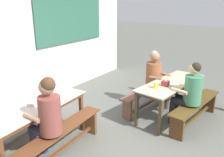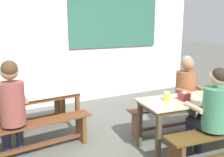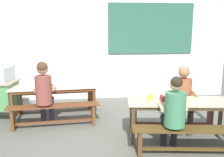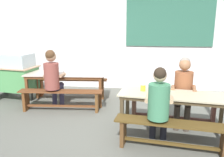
{
  "view_description": "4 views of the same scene",
  "coord_description": "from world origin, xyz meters",
  "px_view_note": "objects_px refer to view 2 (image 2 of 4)",
  "views": [
    {
      "loc": [
        -3.33,
        -1.96,
        2.37
      ],
      "look_at": [
        0.0,
        0.29,
        1.05
      ],
      "focal_mm": 38.89,
      "sensor_mm": 36.0,
      "label": 1
    },
    {
      "loc": [
        -1.55,
        -2.81,
        1.79
      ],
      "look_at": [
        0.1,
        0.25,
        1.04
      ],
      "focal_mm": 39.46,
      "sensor_mm": 36.0,
      "label": 2
    },
    {
      "loc": [
        -0.41,
        -4.52,
        2.06
      ],
      "look_at": [
        0.15,
        0.65,
        0.97
      ],
      "focal_mm": 41.04,
      "sensor_mm": 36.0,
      "label": 3
    },
    {
      "loc": [
        0.69,
        -4.31,
        1.94
      ],
      "look_at": [
        0.13,
        0.2,
        0.86
      ],
      "focal_mm": 38.17,
      "sensor_mm": 36.0,
      "label": 4
    }
  ],
  "objects_px": {
    "bench_near_back": "(175,113)",
    "person_left_back_turned": "(12,103)",
    "bench_far_front": "(29,134)",
    "dining_table_far": "(18,100)",
    "person_near_front": "(211,110)",
    "person_right_near_table": "(188,89)",
    "soup_bowl": "(18,93)",
    "dining_table_near": "(199,103)",
    "bench_far_back": "(12,112)",
    "tissue_box": "(184,96)",
    "condiment_jar": "(167,96)"
  },
  "relations": [
    {
      "from": "dining_table_far",
      "to": "bench_far_front",
      "type": "xyz_separation_m",
      "value": [
        0.04,
        -0.55,
        -0.36
      ]
    },
    {
      "from": "bench_near_back",
      "to": "person_left_back_turned",
      "type": "bearing_deg",
      "value": 171.49
    },
    {
      "from": "dining_table_far",
      "to": "tissue_box",
      "type": "xyz_separation_m",
      "value": [
        2.07,
        -1.4,
        0.12
      ]
    },
    {
      "from": "bench_far_front",
      "to": "tissue_box",
      "type": "xyz_separation_m",
      "value": [
        2.03,
        -0.86,
        0.49
      ]
    },
    {
      "from": "bench_far_front",
      "to": "bench_near_back",
      "type": "distance_m",
      "value": 2.4
    },
    {
      "from": "person_left_back_turned",
      "to": "soup_bowl",
      "type": "distance_m",
      "value": 0.53
    },
    {
      "from": "tissue_box",
      "to": "bench_far_back",
      "type": "bearing_deg",
      "value": 137.26
    },
    {
      "from": "dining_table_near",
      "to": "person_left_back_turned",
      "type": "bearing_deg",
      "value": 159.53
    },
    {
      "from": "bench_far_front",
      "to": "soup_bowl",
      "type": "xyz_separation_m",
      "value": [
        -0.02,
        0.55,
        0.46
      ]
    },
    {
      "from": "tissue_box",
      "to": "soup_bowl",
      "type": "xyz_separation_m",
      "value": [
        -2.05,
        1.41,
        -0.03
      ]
    },
    {
      "from": "dining_table_far",
      "to": "condiment_jar",
      "type": "height_order",
      "value": "condiment_jar"
    },
    {
      "from": "person_right_near_table",
      "to": "person_left_back_turned",
      "type": "distance_m",
      "value": 2.76
    },
    {
      "from": "dining_table_near",
      "to": "bench_far_back",
      "type": "relative_size",
      "value": 1.0
    },
    {
      "from": "bench_near_back",
      "to": "person_right_near_table",
      "type": "height_order",
      "value": "person_right_near_table"
    },
    {
      "from": "dining_table_far",
      "to": "bench_far_back",
      "type": "height_order",
      "value": "dining_table_far"
    },
    {
      "from": "bench_far_front",
      "to": "person_left_back_turned",
      "type": "xyz_separation_m",
      "value": [
        -0.18,
        0.05,
        0.47
      ]
    },
    {
      "from": "bench_near_back",
      "to": "dining_table_far",
      "type": "bearing_deg",
      "value": 159.91
    },
    {
      "from": "condiment_jar",
      "to": "bench_near_back",
      "type": "bearing_deg",
      "value": 35.89
    },
    {
      "from": "bench_far_front",
      "to": "person_right_near_table",
      "type": "distance_m",
      "value": 2.61
    },
    {
      "from": "bench_far_back",
      "to": "person_left_back_turned",
      "type": "relative_size",
      "value": 1.4
    },
    {
      "from": "person_near_front",
      "to": "person_right_near_table",
      "type": "xyz_separation_m",
      "value": [
        0.51,
        0.91,
        0.01
      ]
    },
    {
      "from": "person_near_front",
      "to": "condiment_jar",
      "type": "relative_size",
      "value": 10.4
    },
    {
      "from": "person_right_near_table",
      "to": "dining_table_near",
      "type": "bearing_deg",
      "value": -117.48
    },
    {
      "from": "bench_near_back",
      "to": "soup_bowl",
      "type": "bearing_deg",
      "value": 159.65
    },
    {
      "from": "person_left_back_turned",
      "to": "tissue_box",
      "type": "bearing_deg",
      "value": -22.23
    },
    {
      "from": "dining_table_near",
      "to": "bench_near_back",
      "type": "distance_m",
      "value": 0.65
    },
    {
      "from": "dining_table_near",
      "to": "tissue_box",
      "type": "distance_m",
      "value": 0.31
    },
    {
      "from": "bench_far_front",
      "to": "dining_table_far",
      "type": "bearing_deg",
      "value": 94.37
    },
    {
      "from": "bench_near_back",
      "to": "soup_bowl",
      "type": "relative_size",
      "value": 11.12
    },
    {
      "from": "condiment_jar",
      "to": "person_near_front",
      "type": "bearing_deg",
      "value": -67.07
    },
    {
      "from": "bench_far_back",
      "to": "tissue_box",
      "type": "xyz_separation_m",
      "value": [
        2.11,
        -1.95,
        0.49
      ]
    },
    {
      "from": "dining_table_near",
      "to": "soup_bowl",
      "type": "bearing_deg",
      "value": 148.37
    },
    {
      "from": "bench_far_front",
      "to": "person_left_back_turned",
      "type": "height_order",
      "value": "person_left_back_turned"
    },
    {
      "from": "person_near_front",
      "to": "person_right_near_table",
      "type": "height_order",
      "value": "person_right_near_table"
    },
    {
      "from": "person_near_front",
      "to": "tissue_box",
      "type": "height_order",
      "value": "person_near_front"
    },
    {
      "from": "bench_near_back",
      "to": "tissue_box",
      "type": "distance_m",
      "value": 0.79
    },
    {
      "from": "person_near_front",
      "to": "condiment_jar",
      "type": "distance_m",
      "value": 0.62
    },
    {
      "from": "bench_far_back",
      "to": "bench_near_back",
      "type": "xyz_separation_m",
      "value": [
        2.46,
        -1.43,
        0.0
      ]
    },
    {
      "from": "person_near_front",
      "to": "person_left_back_turned",
      "type": "bearing_deg",
      "value": 148.1
    },
    {
      "from": "tissue_box",
      "to": "person_right_near_table",
      "type": "bearing_deg",
      "value": 40.14
    },
    {
      "from": "dining_table_far",
      "to": "person_near_front",
      "type": "bearing_deg",
      "value": -42.17
    },
    {
      "from": "dining_table_near",
      "to": "bench_far_back",
      "type": "height_order",
      "value": "dining_table_near"
    },
    {
      "from": "bench_far_back",
      "to": "person_near_front",
      "type": "height_order",
      "value": "person_near_front"
    },
    {
      "from": "person_near_front",
      "to": "person_right_near_table",
      "type": "bearing_deg",
      "value": 60.61
    },
    {
      "from": "person_near_front",
      "to": "condiment_jar",
      "type": "bearing_deg",
      "value": 112.93
    },
    {
      "from": "bench_near_back",
      "to": "person_near_front",
      "type": "bearing_deg",
      "value": -109.11
    },
    {
      "from": "dining_table_near",
      "to": "person_near_front",
      "type": "xyz_separation_m",
      "value": [
        -0.27,
        -0.45,
        0.07
      ]
    },
    {
      "from": "dining_table_near",
      "to": "dining_table_far",
      "type": "bearing_deg",
      "value": 148.66
    },
    {
      "from": "bench_far_back",
      "to": "bench_near_back",
      "type": "distance_m",
      "value": 2.84
    },
    {
      "from": "dining_table_far",
      "to": "soup_bowl",
      "type": "distance_m",
      "value": 0.1
    }
  ]
}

